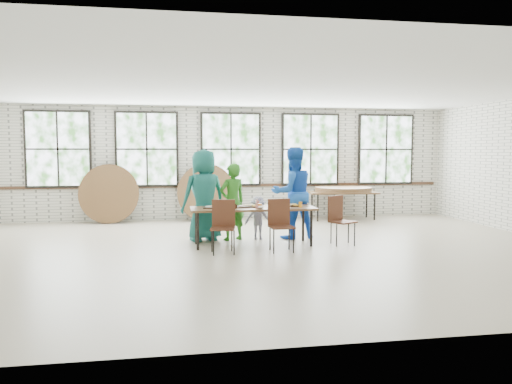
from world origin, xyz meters
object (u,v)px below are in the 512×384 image
chair_near_left (223,222)px  dining_table (253,210)px  storage_table (343,194)px  chair_near_right (280,220)px

chair_near_left → dining_table: bearing=53.4°
dining_table → chair_near_left: chair_near_left is taller
storage_table → dining_table: bearing=-127.3°
dining_table → chair_near_right: 0.74m
dining_table → chair_near_left: (-0.64, -0.59, -0.13)m
chair_near_left → storage_table: 5.28m
chair_near_right → storage_table: (2.57, 3.86, 0.13)m
dining_table → chair_near_left: size_ratio=2.53×
dining_table → storage_table: same height
dining_table → storage_table: 4.41m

